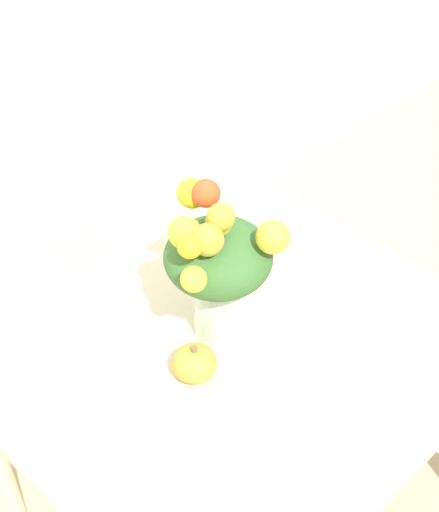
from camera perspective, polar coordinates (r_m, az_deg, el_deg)
The scene contains 5 objects.
ground_plane at distance 2.53m, azimuth 1.67°, elevation -18.96°, with size 12.00×12.00×0.00m, color tan.
dining_table at distance 1.99m, azimuth 2.03°, elevation -9.45°, with size 1.25×1.05×0.75m.
flower_vase at distance 1.79m, azimuth -0.09°, elevation -0.61°, with size 0.32×0.30×0.47m.
pumpkin at distance 1.84m, azimuth -2.02°, elevation -8.55°, with size 0.12×0.12×0.11m.
dining_chair_near_window at distance 2.55m, azimuth -15.62°, elevation -3.23°, with size 0.46×0.46×0.91m.
Camera 1 is at (-0.95, -0.85, 2.19)m, focal length 50.00 mm.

